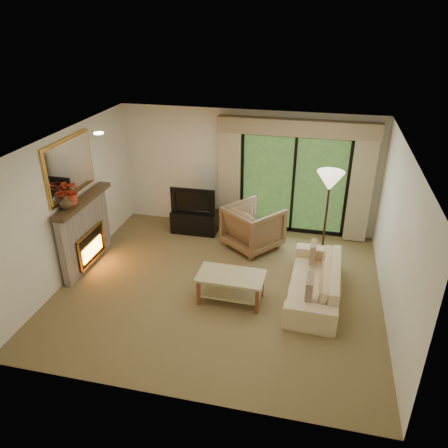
% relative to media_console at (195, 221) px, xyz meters
% --- Properties ---
extents(floor, '(5.50, 5.50, 0.00)m').
position_rel_media_console_xyz_m(floor, '(1.04, -1.95, -0.25)').
color(floor, olive).
rests_on(floor, ground).
extents(ceiling, '(5.50, 5.50, 0.00)m').
position_rel_media_console_xyz_m(ceiling, '(1.04, -1.95, 2.35)').
color(ceiling, white).
rests_on(ceiling, ground).
extents(wall_back, '(5.00, 0.00, 5.00)m').
position_rel_media_console_xyz_m(wall_back, '(1.04, 0.55, 1.05)').
color(wall_back, white).
rests_on(wall_back, ground).
extents(wall_front, '(5.00, 0.00, 5.00)m').
position_rel_media_console_xyz_m(wall_front, '(1.04, -4.45, 1.05)').
color(wall_front, white).
rests_on(wall_front, ground).
extents(wall_left, '(0.00, 5.00, 5.00)m').
position_rel_media_console_xyz_m(wall_left, '(-1.71, -1.95, 1.05)').
color(wall_left, white).
rests_on(wall_left, ground).
extents(wall_right, '(0.00, 5.00, 5.00)m').
position_rel_media_console_xyz_m(wall_right, '(3.79, -1.95, 1.05)').
color(wall_right, white).
rests_on(wall_right, ground).
extents(fireplace, '(0.24, 1.70, 1.37)m').
position_rel_media_console_xyz_m(fireplace, '(-1.59, -1.75, 0.44)').
color(fireplace, gray).
rests_on(fireplace, floor).
extents(mirror, '(0.07, 1.45, 1.02)m').
position_rel_media_console_xyz_m(mirror, '(-1.68, -1.75, 1.70)').
color(mirror, gold).
rests_on(mirror, wall_left).
extents(sliding_door, '(2.26, 0.10, 2.16)m').
position_rel_media_console_xyz_m(sliding_door, '(2.04, 0.50, 0.85)').
color(sliding_door, black).
rests_on(sliding_door, floor).
extents(curtain_left, '(0.45, 0.18, 2.35)m').
position_rel_media_console_xyz_m(curtain_left, '(0.69, 0.39, 0.95)').
color(curtain_left, tan).
rests_on(curtain_left, floor).
extents(curtain_right, '(0.45, 0.18, 2.35)m').
position_rel_media_console_xyz_m(curtain_right, '(3.39, 0.39, 0.95)').
color(curtain_right, tan).
rests_on(curtain_right, floor).
extents(cornice, '(3.20, 0.24, 0.32)m').
position_rel_media_console_xyz_m(cornice, '(2.04, 0.41, 2.07)').
color(cornice, '#9A825D').
rests_on(cornice, wall_back).
extents(media_console, '(0.99, 0.45, 0.49)m').
position_rel_media_console_xyz_m(media_console, '(0.00, 0.00, 0.00)').
color(media_console, black).
rests_on(media_console, floor).
extents(tv, '(0.97, 0.14, 0.56)m').
position_rel_media_console_xyz_m(tv, '(0.00, 0.00, 0.53)').
color(tv, black).
rests_on(tv, media_console).
extents(armchair, '(1.37, 1.37, 0.90)m').
position_rel_media_console_xyz_m(armchair, '(1.35, -0.38, 0.20)').
color(armchair, brown).
rests_on(armchair, floor).
extents(sofa, '(0.87, 2.11, 0.61)m').
position_rel_media_console_xyz_m(sofa, '(2.64, -1.83, 0.06)').
color(sofa, beige).
rests_on(sofa, floor).
extents(pillow_near, '(0.12, 0.42, 0.42)m').
position_rel_media_console_xyz_m(pillow_near, '(2.57, -2.43, 0.28)').
color(pillow_near, '#4C3220').
rests_on(pillow_near, sofa).
extents(pillow_far, '(0.10, 0.36, 0.36)m').
position_rel_media_console_xyz_m(pillow_far, '(2.57, -1.23, 0.27)').
color(pillow_far, '#4C3220').
rests_on(pillow_far, sofa).
extents(coffee_table, '(1.12, 0.63, 0.50)m').
position_rel_media_console_xyz_m(coffee_table, '(1.30, -2.27, 0.00)').
color(coffee_table, tan).
rests_on(coffee_table, floor).
extents(floor_lamp, '(0.52, 0.52, 1.83)m').
position_rel_media_console_xyz_m(floor_lamp, '(2.74, -0.63, 0.67)').
color(floor_lamp, beige).
rests_on(floor_lamp, floor).
extents(vase, '(0.26, 0.26, 0.24)m').
position_rel_media_console_xyz_m(vase, '(-1.57, -2.20, 1.24)').
color(vase, '#43311E').
rests_on(vase, fireplace).
extents(branches, '(0.46, 0.41, 0.46)m').
position_rel_media_console_xyz_m(branches, '(-1.57, -2.02, 1.35)').
color(branches, red).
rests_on(branches, fireplace).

